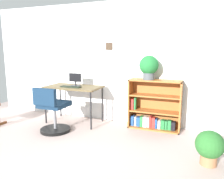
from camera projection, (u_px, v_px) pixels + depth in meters
ground_plane at (35, 169)px, 2.69m from camera, size 6.24×6.24×0.00m
wall_back at (105, 63)px, 4.45m from camera, size 5.20×0.12×2.31m
desk at (74, 89)px, 4.31m from camera, size 1.06×0.58×0.72m
monitor at (75, 80)px, 4.31m from camera, size 0.25×0.19×0.25m
keyboard at (71, 87)px, 4.18m from camera, size 0.40×0.13×0.02m
office_chair at (53, 112)px, 3.83m from camera, size 0.52×0.55×0.80m
bookshelf_low at (154, 107)px, 4.03m from camera, size 0.92×0.30×0.89m
potted_plant_on_shelf at (149, 66)px, 3.89m from camera, size 0.34×0.34×0.42m
potted_plant_floor at (210, 146)px, 2.75m from camera, size 0.35×0.35×0.44m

